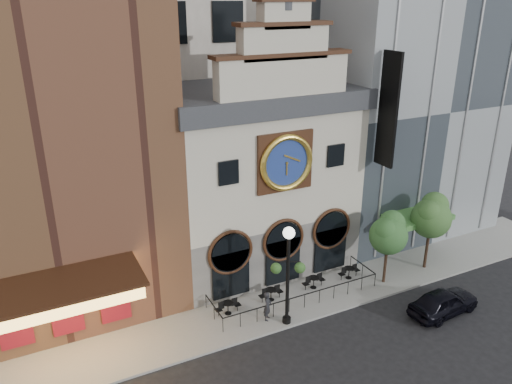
{
  "coord_description": "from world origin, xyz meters",
  "views": [
    {
      "loc": [
        -13.89,
        -20.19,
        17.65
      ],
      "look_at": [
        -0.86,
        6.0,
        6.07
      ],
      "focal_mm": 35.0,
      "sensor_mm": 36.0,
      "label": 1
    }
  ],
  "objects": [
    {
      "name": "retail_building",
      "position": [
        12.99,
        9.99,
        10.14
      ],
      "size": [
        14.0,
        14.4,
        20.0
      ],
      "color": "gray",
      "rests_on": "ground"
    },
    {
      "name": "bistro_0",
      "position": [
        -4.36,
        2.66,
        0.61
      ],
      "size": [
        1.58,
        0.68,
        0.9
      ],
      "color": "black",
      "rests_on": "sidewalk"
    },
    {
      "name": "clock_building",
      "position": [
        0.0,
        7.82,
        6.69
      ],
      "size": [
        12.6,
        8.78,
        18.65
      ],
      "color": "#605E5B",
      "rests_on": "ground"
    },
    {
      "name": "ground",
      "position": [
        0.0,
        0.0,
        0.0
      ],
      "size": [
        120.0,
        120.0,
        0.0
      ],
      "primitive_type": "plane",
      "color": "black",
      "rests_on": "ground"
    },
    {
      "name": "bistro_2",
      "position": [
        1.66,
        2.79,
        0.61
      ],
      "size": [
        1.58,
        0.68,
        0.9
      ],
      "color": "black",
      "rests_on": "sidewalk"
    },
    {
      "name": "tree_right",
      "position": [
        9.99,
        1.63,
        4.06
      ],
      "size": [
        2.77,
        2.67,
        5.33
      ],
      "color": "#382619",
      "rests_on": "sidewalk"
    },
    {
      "name": "pedestrian",
      "position": [
        -2.54,
        1.15,
        1.05
      ],
      "size": [
        0.76,
        0.77,
        1.79
      ],
      "primitive_type": "imported",
      "rotation": [
        0.0,
        0.0,
        0.82
      ],
      "color": "black",
      "rests_on": "sidewalk"
    },
    {
      "name": "lamppost",
      "position": [
        -1.69,
        0.4,
        3.88
      ],
      "size": [
        1.82,
        1.15,
        6.04
      ],
      "rotation": [
        0.0,
        0.0,
        -0.42
      ],
      "color": "black",
      "rests_on": "sidewalk"
    },
    {
      "name": "bistro_3",
      "position": [
        4.4,
        2.75,
        0.61
      ],
      "size": [
        1.58,
        0.68,
        0.9
      ],
      "color": "black",
      "rests_on": "sidewalk"
    },
    {
      "name": "theater_building",
      "position": [
        -13.0,
        9.96,
        12.6
      ],
      "size": [
        14.0,
        15.6,
        25.0
      ],
      "color": "brown",
      "rests_on": "ground"
    },
    {
      "name": "bistro_1",
      "position": [
        -1.44,
        2.78,
        0.61
      ],
      "size": [
        1.58,
        0.68,
        0.9
      ],
      "color": "black",
      "rests_on": "sidewalk"
    },
    {
      "name": "sidewalk",
      "position": [
        0.0,
        2.5,
        0.07
      ],
      "size": [
        44.0,
        5.0,
        0.15
      ],
      "primitive_type": "cube",
      "color": "gray",
      "rests_on": "ground"
    },
    {
      "name": "tree_left",
      "position": [
        6.22,
        1.4,
        3.71
      ],
      "size": [
        2.52,
        2.42,
        4.85
      ],
      "color": "#382619",
      "rests_on": "sidewalk"
    },
    {
      "name": "cafe_railing",
      "position": [
        0.0,
        2.5,
        0.6
      ],
      "size": [
        10.6,
        2.6,
        0.9
      ],
      "primitive_type": null,
      "color": "black",
      "rests_on": "sidewalk"
    },
    {
      "name": "car_right",
      "position": [
        7.17,
        -2.76,
        0.78
      ],
      "size": [
        4.72,
        2.18,
        1.57
      ],
      "primitive_type": "imported",
      "rotation": [
        0.0,
        0.0,
        1.64
      ],
      "color": "black",
      "rests_on": "ground"
    }
  ]
}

